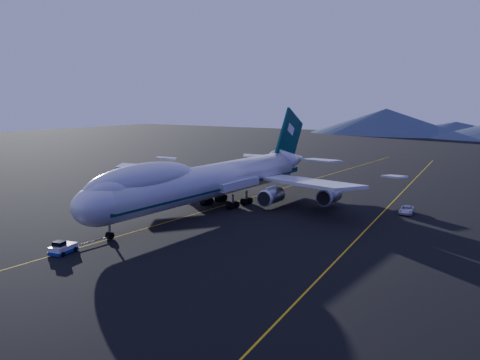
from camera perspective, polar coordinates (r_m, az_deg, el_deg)
The scene contains 6 objects.
ground at distance 105.12m, azimuth -3.12°, elevation -3.13°, with size 500.00×500.00×0.00m, color black.
taxiway_line_main at distance 105.11m, azimuth -3.12°, elevation -3.13°, with size 0.25×220.00×0.01m, color gold.
taxiway_line_side at distance 100.24m, azimuth 14.40°, elevation -3.98°, with size 0.25×200.00×0.01m, color gold.
boeing_747 at distance 104.10m, azimuth -3.14°, elevation 0.00°, with size 59.62×72.43×19.37m.
pushback_tug at distance 79.82m, azimuth -18.33°, elevation -7.02°, with size 3.03×4.47×1.79m.
service_van at distance 105.68m, azimuth 17.35°, elevation -3.05°, with size 2.44×5.30×1.47m, color white.
Camera 1 is at (60.97, -82.83, 21.70)m, focal length 40.00 mm.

